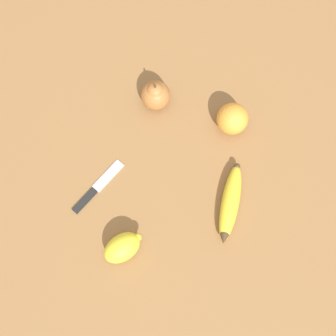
{
  "coord_description": "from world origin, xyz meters",
  "views": [
    {
      "loc": [
        0.17,
        -0.13,
        0.86
      ],
      "look_at": [
        -0.05,
        -0.01,
        0.03
      ],
      "focal_mm": 42.0,
      "sensor_mm": 36.0,
      "label": 1
    }
  ],
  "objects": [
    {
      "name": "orange",
      "position": [
        -0.08,
        0.17,
        0.04
      ],
      "size": [
        0.07,
        0.07,
        0.07
      ],
      "color": "orange",
      "rests_on": "ground_plane"
    },
    {
      "name": "lemon",
      "position": [
        0.06,
        -0.18,
        0.03
      ],
      "size": [
        0.06,
        0.09,
        0.06
      ],
      "rotation": [
        0.0,
        0.0,
        1.66
      ],
      "color": "yellow",
      "rests_on": "ground_plane"
    },
    {
      "name": "banana",
      "position": [
        0.08,
        0.07,
        0.02
      ],
      "size": [
        0.16,
        0.14,
        0.04
      ],
      "rotation": [
        0.0,
        0.0,
        5.56
      ],
      "color": "yellow",
      "rests_on": "ground_plane"
    },
    {
      "name": "ground_plane",
      "position": [
        0.0,
        0.0,
        0.0
      ],
      "size": [
        3.0,
        3.0,
        0.0
      ],
      "primitive_type": "plane",
      "color": "olive"
    },
    {
      "name": "paring_knife",
      "position": [
        -0.09,
        -0.17,
        0.0
      ],
      "size": [
        0.07,
        0.15,
        0.01
      ],
      "rotation": [
        0.0,
        0.0,
        0.36
      ],
      "color": "silver",
      "rests_on": "ground_plane"
    },
    {
      "name": "pear",
      "position": [
        -0.22,
        0.04,
        0.04
      ],
      "size": [
        0.07,
        0.07,
        0.09
      ],
      "color": "#A36633",
      "rests_on": "ground_plane"
    }
  ]
}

